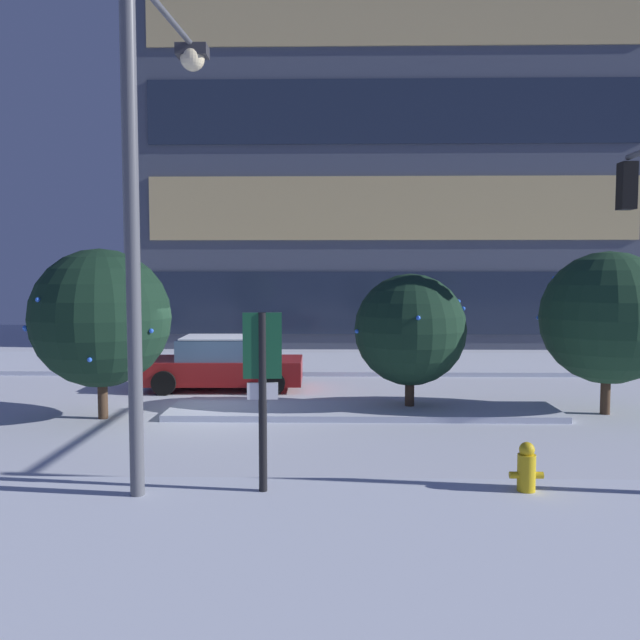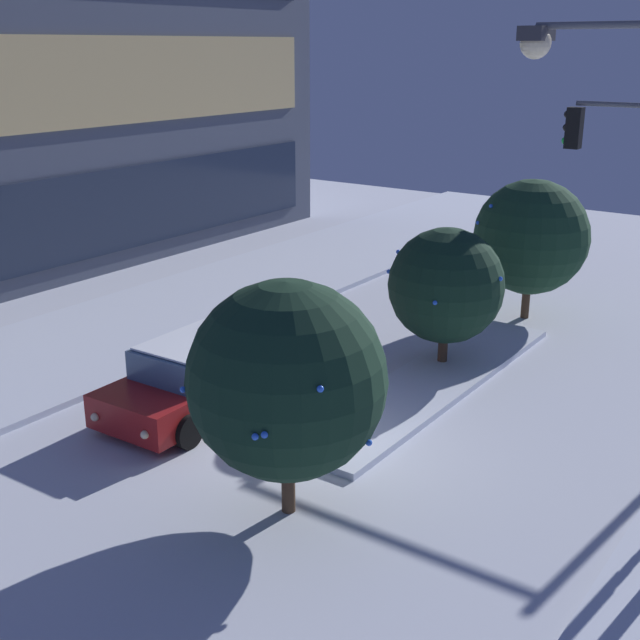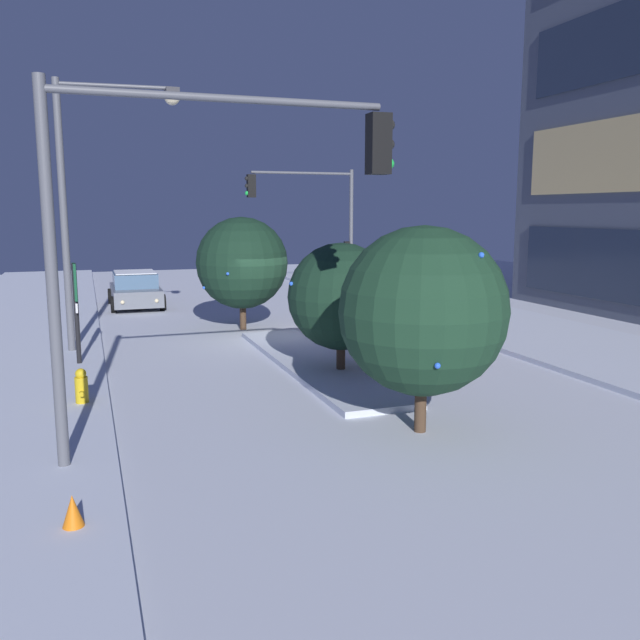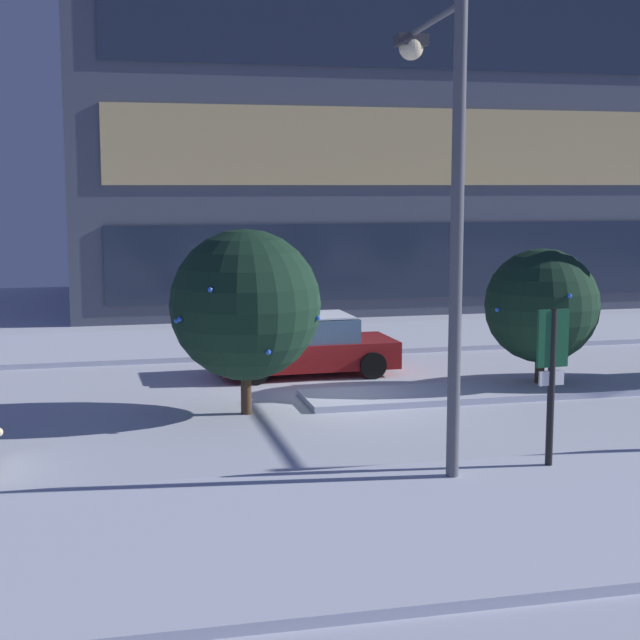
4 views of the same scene
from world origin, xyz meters
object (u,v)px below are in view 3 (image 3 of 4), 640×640
at_px(decorated_tree_median, 423,311).
at_px(decorated_tree_right_of_median, 341,297).
at_px(traffic_light_corner_near_right, 205,198).
at_px(traffic_light_corner_far_left, 311,209).
at_px(street_lamp_arched, 97,177).
at_px(fire_hydrant, 82,390).
at_px(car_near, 135,290).
at_px(construction_cone, 73,516).
at_px(decorated_tree_left_of_median, 242,263).
at_px(car_far, 370,312).
at_px(parking_info_sign, 76,302).

bearing_deg(decorated_tree_median, decorated_tree_right_of_median, 177.68).
bearing_deg(traffic_light_corner_near_right, traffic_light_corner_far_left, 66.75).
height_order(street_lamp_arched, fire_hydrant, street_lamp_arched).
relative_size(car_near, decorated_tree_median, 1.14).
xyz_separation_m(decorated_tree_median, construction_cone, (2.14, -5.96, -1.97)).
distance_m(traffic_light_corner_near_right, decorated_tree_right_of_median, 6.42).
bearing_deg(construction_cone, traffic_light_corner_far_left, 154.07).
height_order(fire_hydrant, construction_cone, fire_hydrant).
bearing_deg(decorated_tree_left_of_median, traffic_light_corner_far_left, 146.02).
relative_size(car_near, car_far, 0.95).
bearing_deg(car_near, fire_hydrant, -8.33).
height_order(traffic_light_corner_far_left, decorated_tree_right_of_median, traffic_light_corner_far_left).
relative_size(decorated_tree_median, decorated_tree_left_of_median, 0.99).
xyz_separation_m(traffic_light_corner_far_left, decorated_tree_median, (18.73, -4.19, -1.84)).
height_order(car_near, street_lamp_arched, street_lamp_arched).
relative_size(car_far, traffic_light_corner_far_left, 0.78).
bearing_deg(car_far, parking_info_sign, 101.63).
height_order(traffic_light_corner_near_right, decorated_tree_right_of_median, traffic_light_corner_near_right).
relative_size(car_near, parking_info_sign, 1.59).
relative_size(car_far, decorated_tree_median, 1.21).
distance_m(traffic_light_corner_far_left, construction_cone, 23.52).
height_order(car_near, decorated_tree_median, decorated_tree_median).
bearing_deg(fire_hydrant, parking_info_sign, -178.86).
bearing_deg(car_near, decorated_tree_right_of_median, 15.79).
distance_m(car_far, decorated_tree_median, 10.04).
xyz_separation_m(car_near, decorated_tree_left_of_median, (6.78, 3.06, 1.56)).
bearing_deg(car_far, traffic_light_corner_far_left, -7.81).
distance_m(car_near, street_lamp_arched, 10.28).
xyz_separation_m(decorated_tree_median, decorated_tree_left_of_median, (-11.50, -0.69, 0.02)).
bearing_deg(decorated_tree_right_of_median, parking_info_sign, -114.69).
relative_size(traffic_light_corner_near_right, parking_info_sign, 2.19).
relative_size(traffic_light_corner_near_right, construction_cone, 10.77).
relative_size(parking_info_sign, decorated_tree_median, 0.72).
relative_size(decorated_tree_left_of_median, construction_cone, 6.93).
height_order(traffic_light_corner_far_left, decorated_tree_left_of_median, traffic_light_corner_far_left).
relative_size(street_lamp_arched, construction_cone, 13.60).
relative_size(traffic_light_corner_near_right, decorated_tree_right_of_median, 1.82).
distance_m(car_near, decorated_tree_median, 18.72).
distance_m(parking_info_sign, decorated_tree_median, 9.45).
bearing_deg(car_near, decorated_tree_median, 11.44).
bearing_deg(parking_info_sign, car_near, 74.04).
height_order(traffic_light_corner_far_left, construction_cone, traffic_light_corner_far_left).
bearing_deg(parking_info_sign, construction_cone, -94.77).
bearing_deg(decorated_tree_left_of_median, car_far, 61.40).
bearing_deg(traffic_light_corner_far_left, decorated_tree_right_of_median, 74.27).
height_order(decorated_tree_left_of_median, construction_cone, decorated_tree_left_of_median).
xyz_separation_m(parking_info_sign, decorated_tree_left_of_median, (-4.17, 5.25, 0.53)).
height_order(traffic_light_corner_near_right, parking_info_sign, traffic_light_corner_near_right).
height_order(decorated_tree_median, decorated_tree_right_of_median, decorated_tree_median).
distance_m(street_lamp_arched, construction_cone, 12.10).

